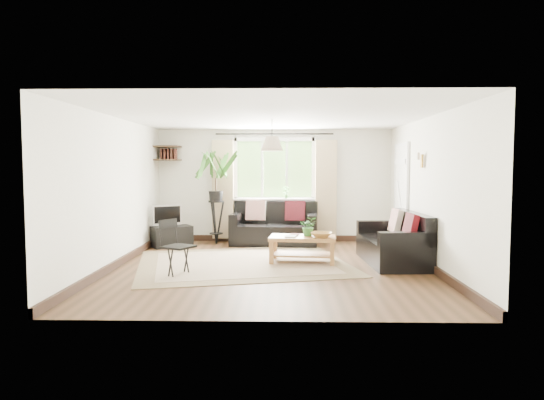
{
  "coord_description": "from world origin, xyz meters",
  "views": [
    {
      "loc": [
        0.18,
        -7.69,
        1.62
      ],
      "look_at": [
        0.0,
        0.4,
        1.05
      ],
      "focal_mm": 32.0,
      "sensor_mm": 36.0,
      "label": 1
    }
  ],
  "objects_px": {
    "coffee_table": "(302,249)",
    "tv_stand": "(172,236)",
    "sofa_right": "(392,239)",
    "folding_chair": "(178,248)",
    "palm_stand": "(216,197)",
    "sofa_back": "(274,224)"
  },
  "relations": [
    {
      "from": "tv_stand",
      "to": "folding_chair",
      "type": "bearing_deg",
      "value": -106.38
    },
    {
      "from": "sofa_back",
      "to": "folding_chair",
      "type": "relative_size",
      "value": 2.13
    },
    {
      "from": "sofa_back",
      "to": "palm_stand",
      "type": "height_order",
      "value": "palm_stand"
    },
    {
      "from": "coffee_table",
      "to": "tv_stand",
      "type": "xyz_separation_m",
      "value": [
        -2.57,
        1.58,
        -0.02
      ]
    },
    {
      "from": "sofa_right",
      "to": "coffee_table",
      "type": "distance_m",
      "value": 1.51
    },
    {
      "from": "coffee_table",
      "to": "folding_chair",
      "type": "height_order",
      "value": "folding_chair"
    },
    {
      "from": "sofa_right",
      "to": "palm_stand",
      "type": "height_order",
      "value": "palm_stand"
    },
    {
      "from": "sofa_right",
      "to": "coffee_table",
      "type": "bearing_deg",
      "value": -93.38
    },
    {
      "from": "sofa_back",
      "to": "tv_stand",
      "type": "bearing_deg",
      "value": -166.17
    },
    {
      "from": "folding_chair",
      "to": "sofa_right",
      "type": "bearing_deg",
      "value": -44.9
    },
    {
      "from": "tv_stand",
      "to": "palm_stand",
      "type": "height_order",
      "value": "palm_stand"
    },
    {
      "from": "tv_stand",
      "to": "folding_chair",
      "type": "xyz_separation_m",
      "value": [
        0.7,
        -2.58,
        0.21
      ]
    },
    {
      "from": "sofa_back",
      "to": "sofa_right",
      "type": "height_order",
      "value": "sofa_back"
    },
    {
      "from": "sofa_right",
      "to": "tv_stand",
      "type": "height_order",
      "value": "sofa_right"
    },
    {
      "from": "sofa_right",
      "to": "folding_chair",
      "type": "height_order",
      "value": "folding_chair"
    },
    {
      "from": "coffee_table",
      "to": "palm_stand",
      "type": "relative_size",
      "value": 0.56
    },
    {
      "from": "tv_stand",
      "to": "sofa_right",
      "type": "bearing_deg",
      "value": -52.75
    },
    {
      "from": "sofa_right",
      "to": "tv_stand",
      "type": "xyz_separation_m",
      "value": [
        -4.07,
        1.58,
        -0.2
      ]
    },
    {
      "from": "coffee_table",
      "to": "folding_chair",
      "type": "bearing_deg",
      "value": -151.91
    },
    {
      "from": "palm_stand",
      "to": "sofa_back",
      "type": "bearing_deg",
      "value": -2.96
    },
    {
      "from": "palm_stand",
      "to": "tv_stand",
      "type": "bearing_deg",
      "value": -155.76
    },
    {
      "from": "sofa_back",
      "to": "tv_stand",
      "type": "distance_m",
      "value": 2.1
    }
  ]
}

